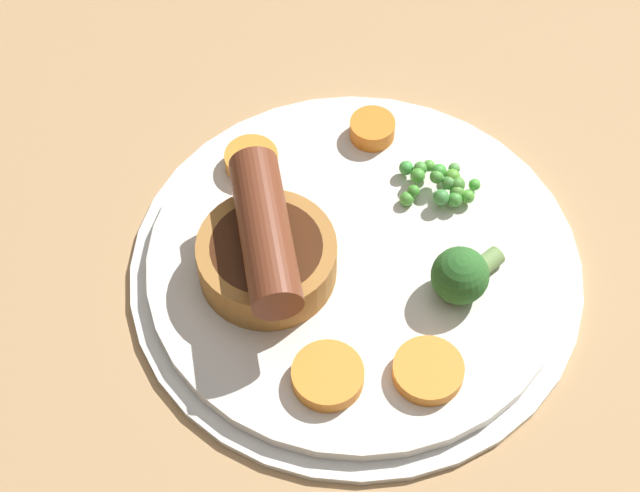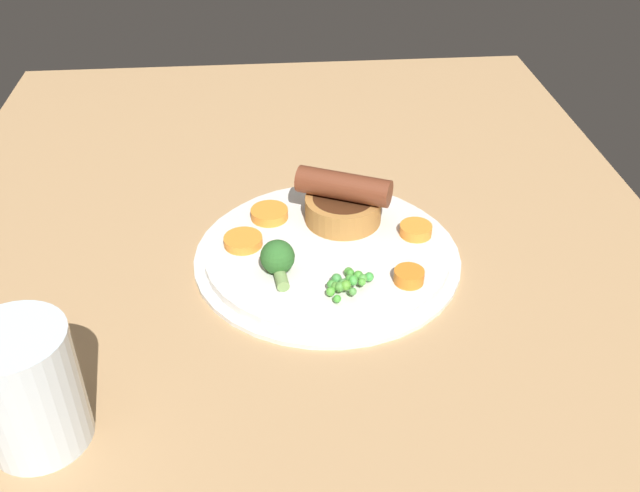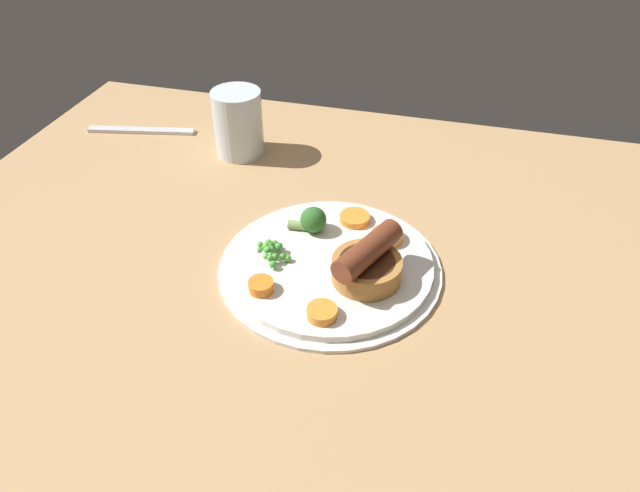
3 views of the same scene
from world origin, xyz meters
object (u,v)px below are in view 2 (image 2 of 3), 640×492
(dinner_plate, at_px, (327,254))
(carrot_slice_1, at_px, (243,241))
(pea_pile, at_px, (347,282))
(sausage_pudding, at_px, (343,202))
(drinking_glass, at_px, (28,389))
(carrot_slice_3, at_px, (409,276))
(carrot_slice_2, at_px, (416,230))
(broccoli_floret_near, at_px, (278,259))
(carrot_slice_0, at_px, (269,214))

(dinner_plate, bearing_deg, carrot_slice_1, 82.14)
(pea_pile, xyz_separation_m, carrot_slice_1, (0.08, 0.10, -0.01))
(sausage_pudding, xyz_separation_m, drinking_glass, (-0.25, 0.26, 0.01))
(pea_pile, xyz_separation_m, carrot_slice_3, (0.01, -0.06, -0.00))
(pea_pile, relative_size, carrot_slice_3, 1.68)
(drinking_glass, bearing_deg, pea_pile, -61.02)
(pea_pile, bearing_deg, dinner_plate, 9.73)
(drinking_glass, bearing_deg, carrot_slice_2, -56.03)
(sausage_pudding, height_order, broccoli_floret_near, sausage_pudding)
(pea_pile, height_order, broccoli_floret_near, broccoli_floret_near)
(broccoli_floret_near, bearing_deg, drinking_glass, 125.67)
(carrot_slice_1, distance_m, carrot_slice_3, 0.17)
(dinner_plate, xyz_separation_m, carrot_slice_3, (-0.06, -0.07, 0.01))
(dinner_plate, relative_size, carrot_slice_3, 9.39)
(pea_pile, distance_m, carrot_slice_2, 0.12)
(sausage_pudding, relative_size, broccoli_floret_near, 2.03)
(pea_pile, bearing_deg, broccoli_floret_near, 62.29)
(dinner_plate, relative_size, carrot_slice_1, 6.86)
(carrot_slice_1, bearing_deg, carrot_slice_3, -115.36)
(dinner_plate, distance_m, pea_pile, 0.07)
(dinner_plate, xyz_separation_m, carrot_slice_2, (0.01, -0.09, 0.01))
(carrot_slice_0, distance_m, carrot_slice_1, 0.05)
(sausage_pudding, height_order, carrot_slice_0, sausage_pudding)
(dinner_plate, height_order, pea_pile, pea_pile)
(sausage_pudding, xyz_separation_m, carrot_slice_3, (-0.11, -0.05, -0.02))
(drinking_glass, bearing_deg, broccoli_floret_near, -47.42)
(pea_pile, bearing_deg, carrot_slice_3, -82.77)
(carrot_slice_0, height_order, carrot_slice_1, carrot_slice_0)
(broccoli_floret_near, bearing_deg, carrot_slice_0, -3.49)
(carrot_slice_3, distance_m, drinking_glass, 0.34)
(pea_pile, height_order, carrot_slice_1, pea_pile)
(dinner_plate, xyz_separation_m, broccoli_floret_near, (-0.04, 0.05, 0.02))
(pea_pile, relative_size, drinking_glass, 0.47)
(drinking_glass, bearing_deg, dinner_plate, -48.76)
(dinner_plate, bearing_deg, drinking_glass, 131.24)
(carrot_slice_0, xyz_separation_m, drinking_glass, (-0.27, 0.18, 0.03))
(sausage_pudding, distance_m, drinking_glass, 0.36)
(carrot_slice_2, distance_m, drinking_glass, 0.40)
(carrot_slice_0, bearing_deg, carrot_slice_3, -133.48)
(broccoli_floret_near, relative_size, carrot_slice_2, 1.50)
(dinner_plate, distance_m, carrot_slice_0, 0.08)
(broccoli_floret_near, xyz_separation_m, carrot_slice_3, (-0.03, -0.12, -0.01))
(carrot_slice_0, bearing_deg, carrot_slice_1, 149.54)
(pea_pile, distance_m, carrot_slice_0, 0.15)
(carrot_slice_2, relative_size, drinking_glass, 0.32)
(sausage_pudding, distance_m, carrot_slice_2, 0.08)
(carrot_slice_1, bearing_deg, sausage_pudding, -70.88)
(broccoli_floret_near, bearing_deg, carrot_slice_3, -108.68)
(pea_pile, xyz_separation_m, carrot_slice_0, (0.13, 0.07, -0.00))
(broccoli_floret_near, relative_size, carrot_slice_0, 1.25)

